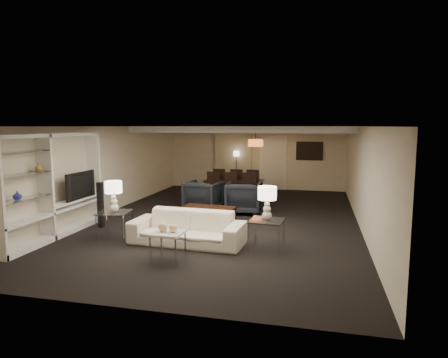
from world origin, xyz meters
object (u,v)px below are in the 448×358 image
armchair_right (243,198)px  side_table_right (267,235)px  floor_speaker (100,205)px  dining_table (234,190)px  side_table_left (115,225)px  chair_nl (212,188)px  table_lamp_left (114,196)px  chair_nm (229,188)px  chair_fl (221,182)px  chair_fm (237,183)px  floor_lamp (236,170)px  sofa (187,228)px  coffee_table (208,217)px  chair_fr (254,183)px  chair_nr (248,189)px  vase_blue (17,195)px  marble_table (168,246)px  vase_amber (38,167)px  pendant_light (256,143)px  table_lamp_right (267,203)px  armchair_left (204,196)px  television (76,185)px

armchair_right → side_table_right: bearing=103.9°
floor_speaker → dining_table: (2.45, 4.37, -0.23)m
side_table_left → chair_nl: size_ratio=0.66×
side_table_left → table_lamp_left: (0.00, 0.00, 0.65)m
floor_speaker → chair_nm: size_ratio=1.13×
chair_fl → chair_fm: 0.60m
dining_table → floor_lamp: (-0.40, 2.38, 0.42)m
sofa → side_table_right: (1.70, 0.00, -0.04)m
coffee_table → chair_fr: chair_fr is taller
side_table_left → chair_nr: chair_nr is taller
vase_blue → chair_fr: (3.58, 7.17, -0.65)m
sofa → armchair_right: armchair_right is taller
chair_fm → floor_lamp: floor_lamp is taller
dining_table → chair_fr: size_ratio=1.92×
vase_blue → side_table_left: bearing=43.1°
marble_table → side_table_left: bearing=147.1°
chair_nr → sofa: bearing=-95.5°
vase_amber → pendant_light: bearing=61.1°
sofa → chair_fm: bearing=94.4°
pendant_light → coffee_table: 4.66m
pendant_light → vase_amber: 7.48m
table_lamp_right → vase_amber: vase_amber is taller
side_table_left → vase_amber: size_ratio=4.03×
armchair_left → chair_nr: chair_nr is taller
side_table_left → vase_blue: 2.06m
armchair_right → chair_fr: bearing=-92.3°
armchair_left → chair_nl: 1.29m
vase_amber → floor_lamp: (2.58, 8.25, -0.88)m
vase_amber → chair_nl: 5.84m
floor_speaker → vase_blue: bearing=-102.8°
vase_amber → chair_fr: bearing=61.2°
pendant_light → chair_fr: (-0.03, -0.03, -1.42)m
chair_nl → chair_nr: (1.20, 0.00, 0.00)m
chair_fr → chair_fm: bearing=5.8°
television → dining_table: bearing=-32.7°
side_table_left → dining_table: 5.47m
armchair_right → chair_nm: size_ratio=0.98×
coffee_table → chair_nr: size_ratio=1.32×
pendant_light → side_table_right: size_ratio=0.78×
floor_lamp → chair_nl: bearing=-93.8°
armchair_right → floor_lamp: (-1.10, 4.32, 0.31)m
television → chair_nl: size_ratio=1.13×
table_lamp_left → floor_lamp: (1.20, 7.62, -0.20)m
table_lamp_right → chair_fr: table_lamp_right is taller
armchair_right → chair_nm: 1.46m
armchair_right → chair_nl: size_ratio=0.98×
side_table_left → television: (-1.35, 0.64, 0.77)m
side_table_right → floor_lamp: size_ratio=0.44×
armchair_left → dining_table: bearing=-96.9°
armchair_left → marble_table: armchair_left is taller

